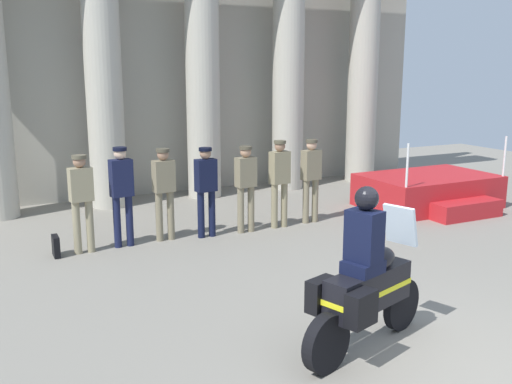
# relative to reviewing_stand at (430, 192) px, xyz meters

# --- Properties ---
(ground_plane) EXTENTS (28.00, 28.00, 0.00)m
(ground_plane) POSITION_rel_reviewing_stand_xyz_m (-4.86, -5.96, -0.36)
(ground_plane) COLOR gray
(colonnade_backdrop) EXTENTS (13.56, 1.66, 6.53)m
(colonnade_backdrop) POSITION_rel_reviewing_stand_xyz_m (-4.18, 3.87, 3.09)
(colonnade_backdrop) COLOR #A49F91
(colonnade_backdrop) RESTS_ON ground_plane
(reviewing_stand) EXTENTS (2.94, 2.40, 1.63)m
(reviewing_stand) POSITION_rel_reviewing_stand_xyz_m (0.00, 0.00, 0.00)
(reviewing_stand) COLOR #B21E23
(reviewing_stand) RESTS_ON ground_plane
(officer_in_row_0) EXTENTS (0.40, 0.26, 1.70)m
(officer_in_row_0) POSITION_rel_reviewing_stand_xyz_m (-7.69, 0.06, 0.65)
(officer_in_row_0) COLOR gray
(officer_in_row_0) RESTS_ON ground_plane
(officer_in_row_1) EXTENTS (0.40, 0.26, 1.78)m
(officer_in_row_1) POSITION_rel_reviewing_stand_xyz_m (-6.99, 0.12, 0.70)
(officer_in_row_1) COLOR #141938
(officer_in_row_1) RESTS_ON ground_plane
(officer_in_row_2) EXTENTS (0.40, 0.26, 1.71)m
(officer_in_row_2) POSITION_rel_reviewing_stand_xyz_m (-6.20, 0.17, 0.65)
(officer_in_row_2) COLOR #7A7056
(officer_in_row_2) RESTS_ON ground_plane
(officer_in_row_3) EXTENTS (0.40, 0.26, 1.69)m
(officer_in_row_3) POSITION_rel_reviewing_stand_xyz_m (-5.44, 0.03, 0.65)
(officer_in_row_3) COLOR black
(officer_in_row_3) RESTS_ON ground_plane
(officer_in_row_4) EXTENTS (0.40, 0.26, 1.68)m
(officer_in_row_4) POSITION_rel_reviewing_stand_xyz_m (-4.64, -0.01, 0.64)
(officer_in_row_4) COLOR #7A7056
(officer_in_row_4) RESTS_ON ground_plane
(officer_in_row_5) EXTENTS (0.40, 0.26, 1.74)m
(officer_in_row_5) POSITION_rel_reviewing_stand_xyz_m (-3.90, 0.01, 0.67)
(officer_in_row_5) COLOR #847A5B
(officer_in_row_5) RESTS_ON ground_plane
(officer_in_row_6) EXTENTS (0.40, 0.26, 1.71)m
(officer_in_row_6) POSITION_rel_reviewing_stand_xyz_m (-3.15, 0.06, 0.66)
(officer_in_row_6) COLOR #7A7056
(officer_in_row_6) RESTS_ON ground_plane
(motorcycle_with_rider) EXTENTS (2.02, 0.95, 1.90)m
(motorcycle_with_rider) POSITION_rel_reviewing_stand_xyz_m (-5.53, -4.95, 0.44)
(motorcycle_with_rider) COLOR black
(motorcycle_with_rider) RESTS_ON ground_plane
(briefcase_on_ground) EXTENTS (0.10, 0.32, 0.36)m
(briefcase_on_ground) POSITION_rel_reviewing_stand_xyz_m (-8.16, 0.07, -0.18)
(briefcase_on_ground) COLOR black
(briefcase_on_ground) RESTS_ON ground_plane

